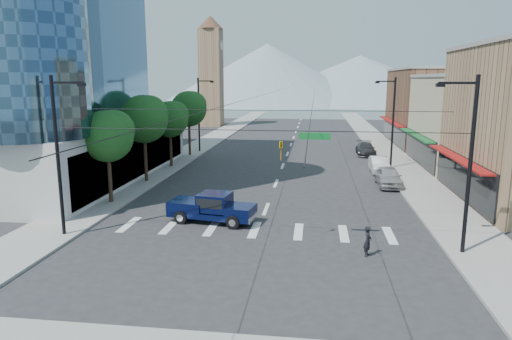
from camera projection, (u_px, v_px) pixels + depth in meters
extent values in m
plane|color=#28282B|center=(255.00, 239.00, 25.56)|extent=(160.00, 160.00, 0.00)
cube|color=gray|center=(209.00, 141.00, 65.97)|extent=(4.00, 120.00, 0.15)
cube|color=gray|center=(379.00, 144.00, 62.95)|extent=(4.00, 120.00, 0.15)
cube|color=tan|center=(484.00, 123.00, 45.51)|extent=(12.00, 14.00, 9.00)
cube|color=brown|center=(442.00, 108.00, 60.98)|extent=(12.00, 18.00, 10.00)
cube|color=#8C6B4C|center=(211.00, 78.00, 86.20)|extent=(4.00, 4.00, 18.00)
cone|color=brown|center=(210.00, 22.00, 84.21)|extent=(4.80, 4.80, 2.40)
cone|color=gray|center=(267.00, 74.00, 171.22)|extent=(80.00, 80.00, 22.00)
cone|color=gray|center=(360.00, 79.00, 176.93)|extent=(90.00, 90.00, 18.00)
cylinder|color=black|center=(110.00, 173.00, 32.36)|extent=(0.28, 0.28, 4.55)
sphere|color=#184819|center=(107.00, 136.00, 31.86)|extent=(3.64, 3.64, 3.64)
sphere|color=#184819|center=(114.00, 130.00, 32.02)|extent=(2.86, 2.86, 2.86)
cylinder|color=black|center=(145.00, 153.00, 39.12)|extent=(0.28, 0.28, 5.11)
sphere|color=#184819|center=(144.00, 119.00, 38.55)|extent=(4.09, 4.09, 4.09)
sphere|color=#184819|center=(149.00, 114.00, 38.71)|extent=(3.21, 3.21, 3.21)
cylinder|color=black|center=(171.00, 145.00, 45.98)|extent=(0.28, 0.28, 4.55)
sphere|color=#184819|center=(170.00, 119.00, 45.48)|extent=(3.64, 3.64, 3.64)
sphere|color=#184819|center=(174.00, 115.00, 45.64)|extent=(2.86, 2.86, 2.86)
cylinder|color=black|center=(189.00, 134.00, 52.74)|extent=(0.28, 0.28, 5.11)
sphere|color=#184819|center=(189.00, 109.00, 52.17)|extent=(4.09, 4.09, 4.09)
sphere|color=#184819|center=(193.00, 105.00, 52.33)|extent=(3.21, 3.21, 3.21)
cylinder|color=black|center=(58.00, 158.00, 25.07)|extent=(0.20, 0.20, 9.00)
cylinder|color=black|center=(470.00, 168.00, 22.35)|extent=(0.20, 0.20, 9.00)
cylinder|color=black|center=(252.00, 130.00, 23.38)|extent=(21.60, 0.04, 0.04)
imported|color=gold|center=(281.00, 151.00, 23.40)|extent=(0.16, 0.20, 1.00)
cube|color=#0C6626|center=(315.00, 136.00, 23.03)|extent=(1.60, 0.06, 0.35)
cylinder|color=black|center=(199.00, 115.00, 55.23)|extent=(0.20, 0.20, 9.00)
cube|color=black|center=(205.00, 81.00, 54.31)|extent=(1.80, 0.12, 0.12)
cube|color=black|center=(212.00, 82.00, 54.23)|extent=(0.40, 0.25, 0.18)
cylinder|color=black|center=(393.00, 124.00, 44.73)|extent=(0.20, 0.20, 9.00)
cube|color=black|center=(386.00, 81.00, 44.04)|extent=(1.80, 0.12, 0.12)
cube|color=black|center=(377.00, 82.00, 44.16)|extent=(0.40, 0.25, 0.18)
cube|color=#070E33|center=(212.00, 214.00, 28.46)|extent=(5.63, 2.82, 0.34)
cube|color=#070E33|center=(241.00, 210.00, 27.84)|extent=(1.85, 2.09, 0.54)
cube|color=#070E33|center=(215.00, 202.00, 28.26)|extent=(2.13, 2.09, 1.08)
cube|color=black|center=(215.00, 200.00, 28.24)|extent=(1.94, 2.09, 0.59)
cube|color=#070E33|center=(189.00, 205.00, 28.82)|extent=(2.54, 2.30, 0.64)
cube|color=silver|center=(253.00, 217.00, 27.70)|extent=(0.42, 1.85, 0.34)
cube|color=silver|center=(173.00, 210.00, 29.23)|extent=(0.42, 1.85, 0.29)
cylinder|color=black|center=(233.00, 222.00, 27.13)|extent=(0.86, 0.42, 0.82)
cylinder|color=black|center=(243.00, 214.00, 28.87)|extent=(0.86, 0.42, 0.82)
cylinder|color=black|center=(181.00, 217.00, 28.10)|extent=(0.86, 0.42, 0.82)
cylinder|color=black|center=(193.00, 209.00, 29.85)|extent=(0.86, 0.42, 0.82)
imported|color=black|center=(368.00, 241.00, 22.91)|extent=(0.54, 0.66, 1.56)
imported|color=#ACABB0|center=(389.00, 177.00, 38.00)|extent=(1.92, 4.75, 1.62)
imported|color=white|center=(379.00, 165.00, 43.65)|extent=(1.63, 4.57, 1.50)
imported|color=#2F2F31|center=(366.00, 149.00, 53.72)|extent=(2.07, 5.06, 1.47)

